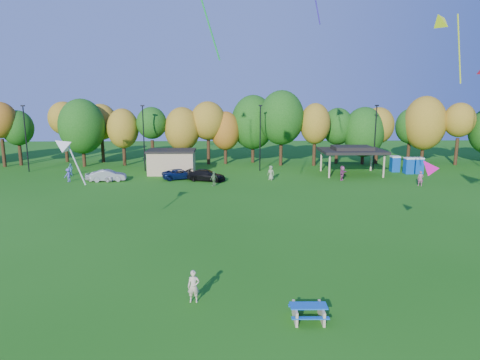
{
  "coord_description": "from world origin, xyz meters",
  "views": [
    {
      "loc": [
        -2.24,
        -18.91,
        10.39
      ],
      "look_at": [
        -1.62,
        6.0,
        5.44
      ],
      "focal_mm": 32.0,
      "sensor_mm": 36.0,
      "label": 1
    }
  ],
  "objects_px": {
    "porta_potties": "(407,165)",
    "car_b": "(108,176)",
    "picnic_table": "(308,311)",
    "car_c": "(181,174)",
    "car_d": "(206,175)",
    "kite_flyer": "(194,286)",
    "car_a": "(101,176)"
  },
  "relations": [
    {
      "from": "porta_potties",
      "to": "car_b",
      "type": "height_order",
      "value": "porta_potties"
    },
    {
      "from": "picnic_table",
      "to": "car_c",
      "type": "distance_m",
      "value": 36.11
    },
    {
      "from": "picnic_table",
      "to": "car_d",
      "type": "height_order",
      "value": "car_d"
    },
    {
      "from": "picnic_table",
      "to": "car_b",
      "type": "bearing_deg",
      "value": 119.95
    },
    {
      "from": "car_b",
      "to": "car_d",
      "type": "height_order",
      "value": "car_b"
    },
    {
      "from": "kite_flyer",
      "to": "car_a",
      "type": "bearing_deg",
      "value": 115.07
    },
    {
      "from": "car_a",
      "to": "porta_potties",
      "type": "bearing_deg",
      "value": -71.57
    },
    {
      "from": "kite_flyer",
      "to": "car_b",
      "type": "bearing_deg",
      "value": 113.7
    },
    {
      "from": "porta_potties",
      "to": "kite_flyer",
      "type": "distance_m",
      "value": 44.69
    },
    {
      "from": "car_a",
      "to": "car_c",
      "type": "relative_size",
      "value": 0.82
    },
    {
      "from": "car_b",
      "to": "car_d",
      "type": "relative_size",
      "value": 0.88
    },
    {
      "from": "car_a",
      "to": "car_d",
      "type": "bearing_deg",
      "value": -79.25
    },
    {
      "from": "porta_potties",
      "to": "kite_flyer",
      "type": "height_order",
      "value": "porta_potties"
    },
    {
      "from": "car_a",
      "to": "car_c",
      "type": "xyz_separation_m",
      "value": [
        9.67,
        1.02,
        -0.0
      ]
    },
    {
      "from": "car_a",
      "to": "car_b",
      "type": "height_order",
      "value": "car_b"
    },
    {
      "from": "picnic_table",
      "to": "car_a",
      "type": "height_order",
      "value": "car_a"
    },
    {
      "from": "porta_potties",
      "to": "kite_flyer",
      "type": "relative_size",
      "value": 2.23
    },
    {
      "from": "porta_potties",
      "to": "car_d",
      "type": "xyz_separation_m",
      "value": [
        -26.99,
        -4.85,
        -0.4
      ]
    },
    {
      "from": "porta_potties",
      "to": "car_c",
      "type": "bearing_deg",
      "value": -173.28
    },
    {
      "from": "car_c",
      "to": "car_d",
      "type": "height_order",
      "value": "car_d"
    },
    {
      "from": "car_c",
      "to": "car_d",
      "type": "xyz_separation_m",
      "value": [
        3.32,
        -1.28,
        0.05
      ]
    },
    {
      "from": "picnic_table",
      "to": "car_c",
      "type": "height_order",
      "value": "car_c"
    },
    {
      "from": "picnic_table",
      "to": "kite_flyer",
      "type": "bearing_deg",
      "value": 161.66
    },
    {
      "from": "porta_potties",
      "to": "car_c",
      "type": "distance_m",
      "value": 30.52
    },
    {
      "from": "kite_flyer",
      "to": "car_b",
      "type": "distance_m",
      "value": 34.25
    },
    {
      "from": "car_c",
      "to": "car_d",
      "type": "relative_size",
      "value": 0.96
    },
    {
      "from": "porta_potties",
      "to": "car_b",
      "type": "bearing_deg",
      "value": -173.12
    },
    {
      "from": "car_b",
      "to": "car_a",
      "type": "bearing_deg",
      "value": 74.42
    },
    {
      "from": "car_a",
      "to": "car_c",
      "type": "bearing_deg",
      "value": -72.09
    },
    {
      "from": "car_d",
      "to": "picnic_table",
      "type": "bearing_deg",
      "value": -153.6
    },
    {
      "from": "kite_flyer",
      "to": "car_b",
      "type": "xyz_separation_m",
      "value": [
        -13.05,
        31.66,
        -0.15
      ]
    },
    {
      "from": "car_d",
      "to": "car_b",
      "type": "bearing_deg",
      "value": 104.69
    }
  ]
}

